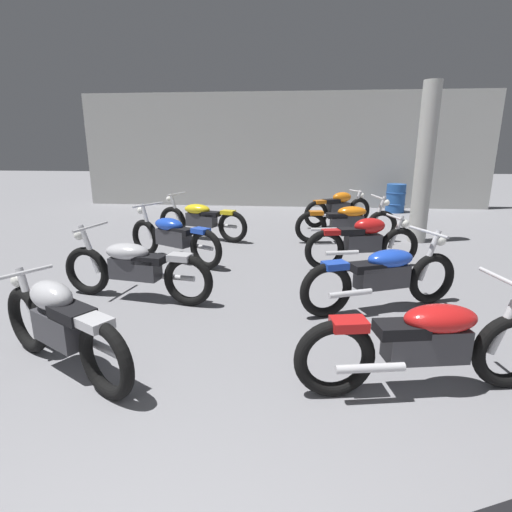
{
  "coord_description": "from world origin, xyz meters",
  "views": [
    {
      "loc": [
        0.53,
        -0.29,
        2.0
      ],
      "look_at": [
        0.0,
        4.93,
        0.55
      ],
      "focal_mm": 28.37,
      "sensor_mm": 36.0,
      "label": 1
    }
  ],
  "objects": [
    {
      "name": "motorcycle_left_row_3",
      "position": [
        -1.61,
        6.41,
        0.45
      ],
      "size": [
        1.95,
        1.18,
        0.97
      ],
      "color": "black",
      "rests_on": "ground"
    },
    {
      "name": "motorcycle_right_row_4",
      "position": [
        1.58,
        8.17,
        0.45
      ],
      "size": [
        2.16,
        0.73,
        0.97
      ],
      "color": "black",
      "rests_on": "ground"
    },
    {
      "name": "motorcycle_left_row_1",
      "position": [
        -1.53,
        2.81,
        0.46
      ],
      "size": [
        1.75,
        1.1,
        0.88
      ],
      "color": "black",
      "rests_on": "ground"
    },
    {
      "name": "motorcycle_right_row_3",
      "position": [
        1.64,
        6.33,
        0.46
      ],
      "size": [
        1.93,
        0.7,
        0.88
      ],
      "color": "black",
      "rests_on": "ground"
    },
    {
      "name": "back_wall",
      "position": [
        0.0,
        13.28,
        1.8
      ],
      "size": [
        13.16,
        0.24,
        3.6
      ],
      "primitive_type": "cube",
      "color": "#B2B2AD",
      "rests_on": "ground"
    },
    {
      "name": "motorcycle_right_row_5",
      "position": [
        1.57,
        10.02,
        0.46
      ],
      "size": [
        1.76,
        1.08,
        0.88
      ],
      "color": "black",
      "rests_on": "ground"
    },
    {
      "name": "motorcycle_right_row_1",
      "position": [
        1.62,
        2.82,
        0.45
      ],
      "size": [
        2.15,
        0.75,
        0.97
      ],
      "color": "black",
      "rests_on": "ground"
    },
    {
      "name": "motorcycle_right_row_2",
      "position": [
        1.61,
        4.57,
        0.45
      ],
      "size": [
        2.04,
        1.03,
        0.97
      ],
      "color": "black",
      "rests_on": "ground"
    },
    {
      "name": "oil_drum",
      "position": [
        3.5,
        12.35,
        0.43
      ],
      "size": [
        0.59,
        0.59,
        0.85
      ],
      "color": "#23519E",
      "rests_on": "ground"
    },
    {
      "name": "motorcycle_left_row_4",
      "position": [
        -1.52,
        8.15,
        0.45
      ],
      "size": [
        2.1,
        0.9,
        0.97
      ],
      "color": "black",
      "rests_on": "ground"
    },
    {
      "name": "motorcycle_left_row_2",
      "position": [
        -1.57,
        4.58,
        0.45
      ],
      "size": [
        2.16,
        0.68,
        0.97
      ],
      "color": "black",
      "rests_on": "ground"
    },
    {
      "name": "support_pillar",
      "position": [
        3.08,
        8.41,
        1.6
      ],
      "size": [
        0.36,
        0.36,
        3.2
      ],
      "primitive_type": "cylinder",
      "color": "#B2B2AD",
      "rests_on": "ground"
    }
  ]
}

